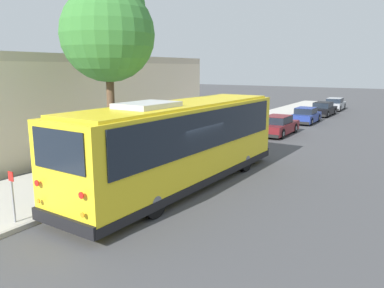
{
  "coord_description": "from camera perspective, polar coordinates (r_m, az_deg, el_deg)",
  "views": [
    {
      "loc": [
        -11.3,
        -7.53,
        4.53
      ],
      "look_at": [
        2.11,
        0.81,
        1.3
      ],
      "focal_mm": 35.0,
      "sensor_mm": 36.0,
      "label": 1
    }
  ],
  "objects": [
    {
      "name": "sidewalk_slab",
      "position": [
        16.84,
        -13.55,
        -4.11
      ],
      "size": [
        80.0,
        4.46,
        0.15
      ],
      "primitive_type": "cube",
      "color": "beige",
      "rests_on": "ground"
    },
    {
      "name": "parked_sedan_maroon",
      "position": [
        26.34,
        12.97,
        2.72
      ],
      "size": [
        4.48,
        1.75,
        1.33
      ],
      "rotation": [
        0.0,
        0.0,
        0.0
      ],
      "color": "maroon",
      "rests_on": "ground"
    },
    {
      "name": "ground_plane",
      "position": [
        14.32,
        -1.71,
        -6.89
      ],
      "size": [
        160.0,
        160.0,
        0.0
      ],
      "primitive_type": "plane",
      "color": "#474749"
    },
    {
      "name": "sign_post_far",
      "position": [
        13.18,
        -17.57,
        -5.59
      ],
      "size": [
        0.06,
        0.06,
        1.23
      ],
      "color": "gray",
      "rests_on": "sidewalk_slab"
    },
    {
      "name": "parked_sedan_silver",
      "position": [
        43.84,
        20.92,
        5.67
      ],
      "size": [
        4.52,
        1.85,
        1.31
      ],
      "rotation": [
        0.0,
        0.0,
        0.02
      ],
      "color": "#A8AAAF",
      "rests_on": "ground"
    },
    {
      "name": "sign_post_near",
      "position": [
        11.91,
        -25.65,
        -7.21
      ],
      "size": [
        0.06,
        0.22,
        1.51
      ],
      "color": "gray",
      "rests_on": "sidewalk_slab"
    },
    {
      "name": "curb_strip",
      "position": [
        15.34,
        -7.46,
        -5.43
      ],
      "size": [
        80.0,
        0.14,
        0.15
      ],
      "primitive_type": "cube",
      "color": "#AAA69D",
      "rests_on": "ground"
    },
    {
      "name": "parked_sedan_blue",
      "position": [
        32.63,
        16.94,
        4.14
      ],
      "size": [
        4.16,
        1.79,
        1.29
      ],
      "rotation": [
        0.0,
        0.0,
        0.01
      ],
      "color": "navy",
      "rests_on": "ground"
    },
    {
      "name": "parked_sedan_black",
      "position": [
        38.2,
        19.34,
        5.01
      ],
      "size": [
        4.55,
        1.81,
        1.3
      ],
      "rotation": [
        0.0,
        0.0,
        -0.02
      ],
      "color": "black",
      "rests_on": "ground"
    },
    {
      "name": "shuttle_bus",
      "position": [
        14.29,
        -1.56,
        0.64
      ],
      "size": [
        11.38,
        2.91,
        3.4
      ],
      "rotation": [
        0.0,
        0.0,
        -0.03
      ],
      "color": "yellow",
      "rests_on": "ground"
    },
    {
      "name": "fire_hydrant",
      "position": [
        21.87,
        4.81,
        1.04
      ],
      "size": [
        0.22,
        0.22,
        0.81
      ],
      "color": "red",
      "rests_on": "sidewalk_slab"
    },
    {
      "name": "building_backdrop",
      "position": [
        22.97,
        -20.24,
        5.54
      ],
      "size": [
        20.71,
        7.13,
        5.19
      ],
      "color": "beige",
      "rests_on": "ground"
    },
    {
      "name": "street_tree",
      "position": [
        15.86,
        -12.48,
        16.81
      ],
      "size": [
        3.74,
        3.74,
        8.1
      ],
      "color": "brown",
      "rests_on": "sidewalk_slab"
    }
  ]
}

